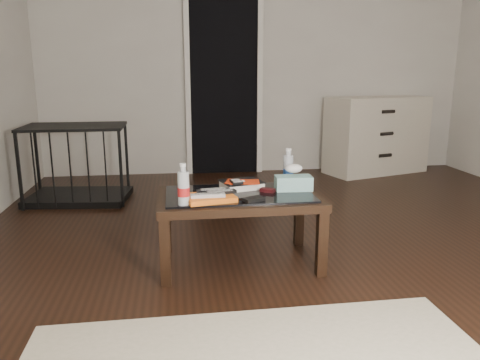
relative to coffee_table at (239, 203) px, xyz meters
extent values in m
plane|color=black|center=(0.60, 0.26, -0.40)|extent=(5.00, 5.00, 0.00)
plane|color=beige|center=(0.60, 2.76, 0.95)|extent=(5.00, 0.00, 5.00)
cube|color=black|center=(0.20, 2.73, 0.60)|extent=(0.80, 0.05, 2.00)
cube|color=silver|center=(-0.22, 2.70, 0.60)|extent=(0.06, 0.04, 2.04)
cube|color=silver|center=(0.62, 2.70, 0.60)|extent=(0.06, 0.04, 2.04)
cube|color=black|center=(-0.46, -0.26, -0.20)|extent=(0.06, 0.06, 0.40)
cube|color=black|center=(0.46, -0.26, -0.20)|extent=(0.06, 0.06, 0.40)
cube|color=black|center=(-0.46, 0.26, -0.20)|extent=(0.06, 0.06, 0.40)
cube|color=black|center=(0.46, 0.26, -0.20)|extent=(0.06, 0.06, 0.40)
cube|color=black|center=(0.00, 0.00, 0.03)|extent=(1.00, 0.60, 0.05)
cube|color=black|center=(0.00, 0.00, 0.06)|extent=(0.90, 0.50, 0.01)
cube|color=beige|center=(2.00, 2.49, 0.05)|extent=(1.29, 0.83, 0.90)
cylinder|color=black|center=(2.00, 2.23, -0.15)|extent=(0.18, 0.09, 0.04)
cylinder|color=black|center=(2.00, 2.23, 0.10)|extent=(0.18, 0.09, 0.04)
cylinder|color=black|center=(2.00, 2.23, 0.35)|extent=(0.18, 0.09, 0.04)
cube|color=black|center=(-1.30, 1.68, -0.37)|extent=(0.96, 0.69, 0.06)
cube|color=black|center=(-1.30, 1.68, 0.30)|extent=(0.96, 0.69, 0.02)
cube|color=black|center=(-1.73, 1.40, -0.05)|extent=(0.03, 0.03, 0.70)
cube|color=black|center=(-0.87, 1.40, -0.05)|extent=(0.03, 0.03, 0.70)
cube|color=black|center=(-1.73, 1.96, -0.05)|extent=(0.03, 0.03, 0.70)
cube|color=black|center=(-0.87, 1.96, -0.05)|extent=(0.03, 0.03, 0.70)
cube|color=orange|center=(-0.19, -0.14, 0.08)|extent=(0.32, 0.26, 0.03)
cube|color=silver|center=(-0.21, -0.17, 0.11)|extent=(0.20, 0.05, 0.02)
cube|color=black|center=(-0.13, -0.11, 0.11)|extent=(0.21, 0.10, 0.02)
cube|color=black|center=(-0.17, -0.07, 0.11)|extent=(0.20, 0.07, 0.02)
cube|color=black|center=(0.03, 0.13, 0.09)|extent=(0.29, 0.26, 0.05)
cube|color=red|center=(0.03, 0.10, 0.11)|extent=(0.22, 0.18, 0.01)
cube|color=black|center=(-0.01, 0.06, 0.12)|extent=(0.08, 0.11, 0.02)
cube|color=black|center=(0.18, 0.01, 0.08)|extent=(0.10, 0.09, 0.02)
cube|color=black|center=(0.06, -0.19, 0.07)|extent=(0.14, 0.11, 0.02)
cylinder|color=#B4BBC0|center=(-0.35, -0.20, 0.18)|extent=(0.07, 0.07, 0.24)
cylinder|color=#B9BEC4|center=(0.36, 0.22, 0.18)|extent=(0.07, 0.07, 0.24)
cube|color=teal|center=(0.35, 0.03, 0.11)|extent=(0.24, 0.13, 0.09)
camera|label=1|loc=(-0.38, -2.78, 0.81)|focal=35.00mm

